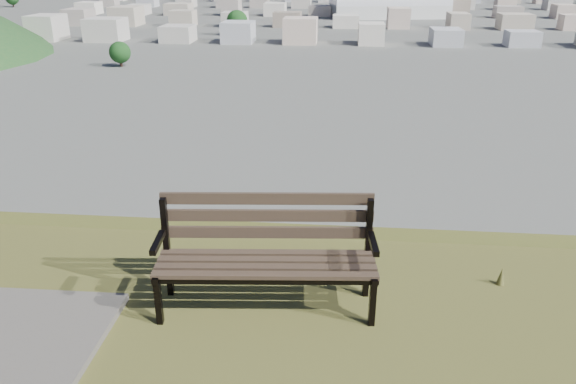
# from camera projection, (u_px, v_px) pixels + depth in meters

# --- Properties ---
(park_bench) EXTENTS (1.93, 0.76, 0.99)m
(park_bench) POSITION_uv_depth(u_px,v_px,m) (266.00, 248.00, 4.88)
(park_bench) COLOR #3F3224
(park_bench) RESTS_ON hilltop_mesa
(arena) EXTENTS (60.28, 33.81, 24.02)m
(arena) POSITION_uv_depth(u_px,v_px,m) (389.00, 6.00, 280.62)
(arena) COLOR silver
(arena) RESTS_ON ground
(city_trees) EXTENTS (406.52, 387.20, 9.98)m
(city_trees) POSITION_uv_depth(u_px,v_px,m) (294.00, 3.00, 305.68)
(city_trees) COLOR #35231A
(city_trees) RESTS_ON ground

